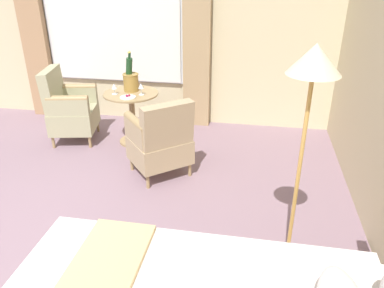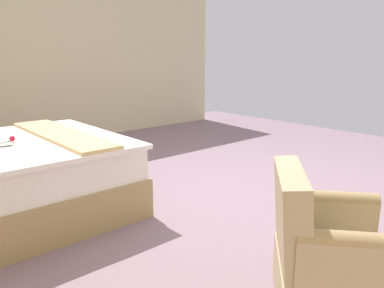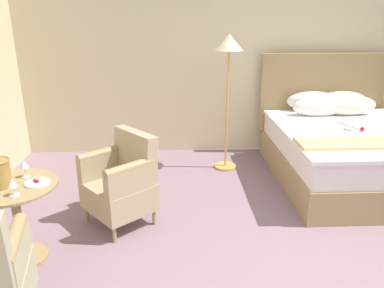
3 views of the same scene
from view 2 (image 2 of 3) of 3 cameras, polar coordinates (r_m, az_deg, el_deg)
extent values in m
plane|color=gray|center=(3.93, 3.27, -7.35)|extent=(8.28, 8.28, 0.00)
cube|color=beige|center=(6.59, -18.66, 13.81)|extent=(0.12, 6.09, 3.03)
cube|color=#9E8356|center=(3.64, -26.72, -7.59)|extent=(1.63, 1.98, 0.35)
cube|color=white|center=(3.55, -27.24, -2.90)|extent=(1.59, 1.92, 0.27)
cube|color=white|center=(3.53, -26.57, -0.30)|extent=(1.67, 1.87, 0.04)
cube|color=#D4B27A|center=(3.67, -19.33, 1.40)|extent=(1.63, 0.36, 0.03)
sphere|color=red|center=(3.57, -25.72, 0.74)|extent=(0.05, 0.05, 0.05)
cube|color=white|center=(3.44, -26.50, -0.04)|extent=(0.08, 0.11, 0.00)
cube|color=tan|center=(2.08, 20.33, -19.61)|extent=(0.76, 0.77, 0.26)
cube|color=tan|center=(1.88, 14.93, -10.56)|extent=(0.47, 0.52, 0.46)
cube|color=tan|center=(1.76, 23.23, -16.94)|extent=(0.42, 0.37, 0.23)
cylinder|color=#9E8356|center=(1.71, 23.59, -13.57)|extent=(0.42, 0.37, 0.09)
cube|color=tan|center=(2.18, 20.15, -10.76)|extent=(0.42, 0.37, 0.23)
cylinder|color=#9E8356|center=(2.13, 20.40, -7.91)|extent=(0.42, 0.37, 0.09)
camera|label=1|loc=(4.35, -34.88, 20.33)|focal=35.00mm
camera|label=3|loc=(4.96, 34.92, 17.00)|focal=35.00mm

